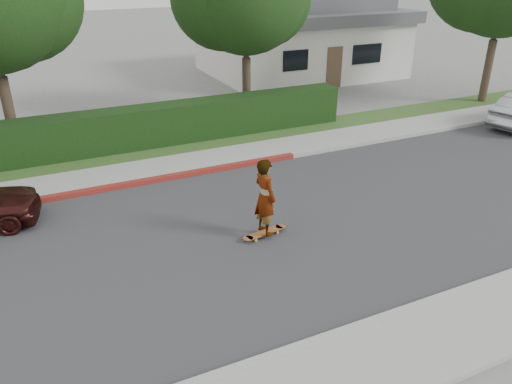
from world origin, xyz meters
The scene contains 12 objects.
ground centered at (0.00, 0.00, 0.00)m, with size 120.00×120.00×0.00m, color slate.
road centered at (0.00, 0.00, 0.01)m, with size 60.00×8.00×0.01m, color #2D2D30.
curb_near centered at (0.00, -4.10, 0.07)m, with size 60.00×0.20×0.15m, color #9E9E99.
sidewalk_near centered at (0.00, -5.00, 0.06)m, with size 60.00×1.60×0.12m, color gray.
curb_far centered at (0.00, 4.10, 0.07)m, with size 60.00×0.20×0.15m, color #9E9E99.
curb_red_section centered at (-5.00, 4.10, 0.08)m, with size 12.00×0.21×0.15m, color maroon.
sidewalk_far centered at (0.00, 5.00, 0.06)m, with size 60.00×1.60×0.12m, color gray.
planting_strip centered at (0.00, 6.60, 0.05)m, with size 60.00×1.60×0.10m, color #2D4C1E.
hedge centered at (-3.00, 7.20, 0.75)m, with size 15.00×1.00×1.50m, color black.
house centered at (8.00, 16.00, 2.10)m, with size 10.60×8.60×4.30m.
skateboard centered at (-2.19, -0.27, 0.11)m, with size 1.25×0.46×0.11m.
skateboarder centered at (-2.19, -0.27, 1.09)m, with size 0.70×0.46×1.92m, color white.
Camera 1 is at (-6.92, -9.82, 6.27)m, focal length 35.00 mm.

